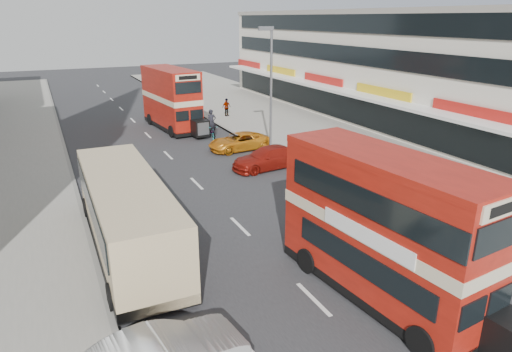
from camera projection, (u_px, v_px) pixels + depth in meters
ground at (351, 336)px, 13.01m from camera, size 160.00×160.00×0.00m
road_surface at (168, 155)px, 30.07m from camera, size 12.00×90.00×0.01m
pavement_right at (321, 135)px, 34.89m from camera, size 12.00×90.00×0.15m
kerb_left at (70, 167)px, 27.58m from camera, size 0.20×90.00×0.16m
kerb_right at (252, 144)px, 32.51m from camera, size 0.20×90.00×0.16m
commercial_row at (390, 67)px, 38.28m from camera, size 9.90×46.20×9.30m
street_lamp at (270, 80)px, 29.41m from camera, size 1.00×0.20×8.12m
bus_main at (384, 228)px, 14.15m from camera, size 3.11×8.46×4.62m
bus_second at (171, 99)px, 36.49m from camera, size 3.14×8.59×4.70m
coach at (127, 211)px, 17.47m from camera, size 2.69×10.13×2.68m
car_right_a at (268, 158)px, 27.28m from camera, size 4.67×2.25×1.31m
car_right_b at (239, 142)px, 31.10m from camera, size 4.40×2.25×1.19m
car_right_c at (179, 107)px, 42.63m from camera, size 4.27×2.14×1.40m
pedestrian_near at (330, 149)px, 27.95m from camera, size 0.65×0.48×1.66m
pedestrian_far at (226, 107)px, 41.17m from camera, size 1.00×0.64×1.59m
cyclist at (212, 129)px, 33.96m from camera, size 0.90×1.99×2.21m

